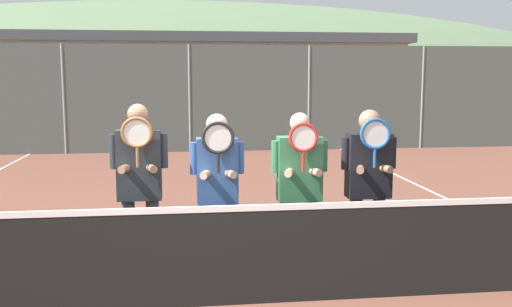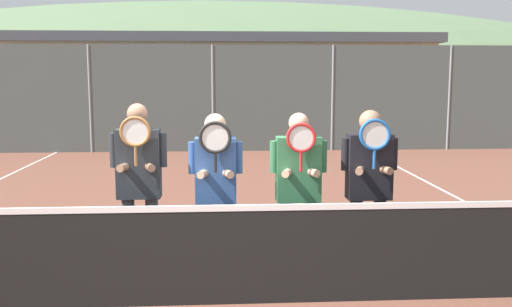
% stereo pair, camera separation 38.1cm
% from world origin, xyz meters
% --- Properties ---
extents(ground_plane, '(120.00, 120.00, 0.00)m').
position_xyz_m(ground_plane, '(0.00, 0.00, 0.00)').
color(ground_plane, brown).
extents(hill_distant, '(91.60, 50.89, 17.81)m').
position_xyz_m(hill_distant, '(0.00, 53.50, 0.00)').
color(hill_distant, '#5B7551').
rests_on(hill_distant, ground_plane).
extents(clubhouse_building, '(19.85, 5.50, 3.67)m').
position_xyz_m(clubhouse_building, '(-1.29, 18.65, 1.85)').
color(clubhouse_building, beige).
rests_on(clubhouse_building, ground_plane).
extents(fence_back, '(20.01, 0.06, 2.92)m').
position_xyz_m(fence_back, '(-0.00, 10.70, 1.46)').
color(fence_back, gray).
rests_on(fence_back, ground_plane).
extents(tennis_net, '(11.51, 0.09, 1.04)m').
position_xyz_m(tennis_net, '(0.00, 0.00, 0.49)').
color(tennis_net, gray).
rests_on(tennis_net, ground_plane).
extents(court_line_right_sideline, '(0.05, 16.00, 0.01)m').
position_xyz_m(court_line_right_sideline, '(4.28, 3.00, 0.00)').
color(court_line_right_sideline, white).
rests_on(court_line_right_sideline, ground_plane).
extents(player_leftmost, '(0.57, 0.34, 1.83)m').
position_xyz_m(player_leftmost, '(-0.62, 0.65, 1.07)').
color(player_leftmost, '#56565B').
rests_on(player_leftmost, ground_plane).
extents(player_center_left, '(0.54, 0.34, 1.73)m').
position_xyz_m(player_center_left, '(0.16, 0.61, 1.03)').
color(player_center_left, white).
rests_on(player_center_left, ground_plane).
extents(player_center_right, '(0.58, 0.34, 1.73)m').
position_xyz_m(player_center_right, '(0.99, 0.60, 1.02)').
color(player_center_right, black).
rests_on(player_center_right, ground_plane).
extents(player_rightmost, '(0.58, 0.34, 1.76)m').
position_xyz_m(player_rightmost, '(1.72, 0.61, 1.06)').
color(player_rightmost, '#56565B').
rests_on(player_rightmost, ground_plane).
extents(car_far_left, '(4.24, 1.97, 1.67)m').
position_xyz_m(car_far_left, '(-6.47, 13.03, 0.86)').
color(car_far_left, navy).
rests_on(car_far_left, ground_plane).
extents(car_left_of_center, '(4.30, 2.06, 1.73)m').
position_xyz_m(car_left_of_center, '(-1.42, 13.18, 0.89)').
color(car_left_of_center, '#B2B7BC').
rests_on(car_left_of_center, ground_plane).
extents(car_center, '(4.64, 2.02, 1.70)m').
position_xyz_m(car_center, '(3.83, 13.20, 0.88)').
color(car_center, slate).
rests_on(car_center, ground_plane).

